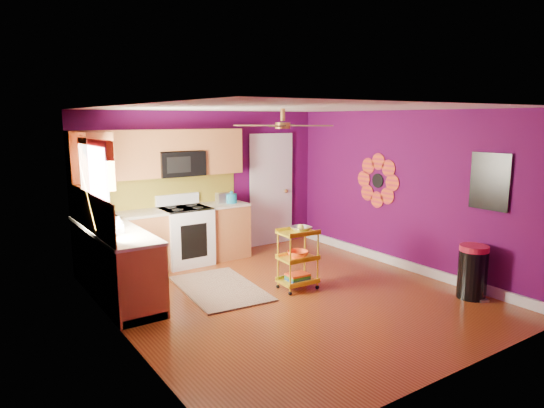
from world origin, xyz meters
TOP-DOWN VIEW (x-y plane):
  - ground at (0.00, 0.00)m, footprint 5.00×5.00m
  - room_envelope at (0.03, 0.00)m, footprint 4.54×5.04m
  - lower_cabinets at (-1.35, 1.82)m, footprint 2.81×2.31m
  - electric_range at (-0.55, 2.17)m, footprint 0.76×0.66m
  - upper_cabinetry at (-1.24, 2.17)m, footprint 2.80×2.30m
  - left_window at (-2.22, 1.05)m, footprint 0.08×1.35m
  - panel_door at (1.35, 2.47)m, footprint 0.95×0.11m
  - right_wall_art at (2.23, -0.34)m, footprint 0.04×2.74m
  - ceiling_fan at (0.00, 0.20)m, footprint 1.01×1.01m
  - shag_rug at (-0.67, 0.77)m, footprint 1.13×1.70m
  - rolling_cart at (0.25, 0.17)m, footprint 0.53×0.40m
  - trash_can at (1.96, -1.42)m, footprint 0.49×0.49m
  - teal_kettle at (0.31, 2.14)m, footprint 0.18×0.18m
  - toaster at (0.18, 2.22)m, footprint 0.22×0.15m
  - soap_bottle_a at (-1.95, 0.98)m, footprint 0.08×0.08m
  - soap_bottle_b at (-1.88, 1.28)m, footprint 0.13×0.13m
  - counter_dish at (-1.90, 1.63)m, footprint 0.27×0.27m
  - counter_cup at (-2.07, 0.89)m, footprint 0.12×0.12m

SIDE VIEW (x-z plane):
  - ground at x=0.00m, z-range 0.00..0.00m
  - shag_rug at x=-0.67m, z-range 0.00..0.02m
  - trash_can at x=1.96m, z-range 0.00..0.72m
  - lower_cabinets at x=-1.35m, z-range -0.04..0.90m
  - rolling_cart at x=0.25m, z-range 0.01..0.94m
  - electric_range at x=-0.55m, z-range -0.08..1.05m
  - counter_dish at x=-1.90m, z-range 0.94..1.01m
  - counter_cup at x=-2.07m, z-range 0.94..1.04m
  - soap_bottle_b at x=-1.88m, z-range 0.94..1.10m
  - teal_kettle at x=0.31m, z-range 0.92..1.13m
  - panel_door at x=1.35m, z-range -0.05..2.10m
  - soap_bottle_a at x=-1.95m, z-range 0.94..1.11m
  - toaster at x=0.18m, z-range 0.94..1.12m
  - right_wall_art at x=2.23m, z-range 0.92..1.96m
  - room_envelope at x=0.03m, z-range 0.37..2.89m
  - left_window at x=-2.22m, z-range 1.20..2.28m
  - upper_cabinetry at x=-1.24m, z-range 1.17..2.43m
  - ceiling_fan at x=0.00m, z-range 2.16..2.42m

